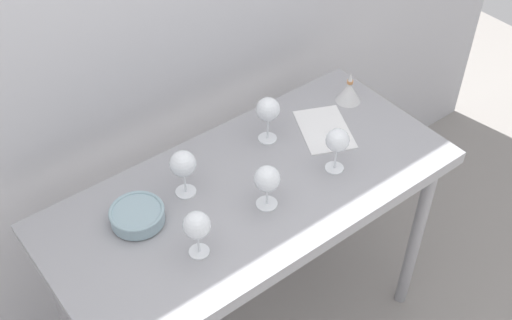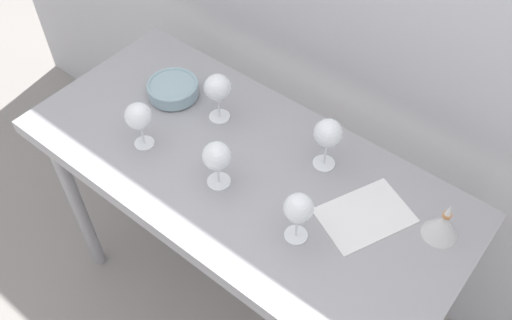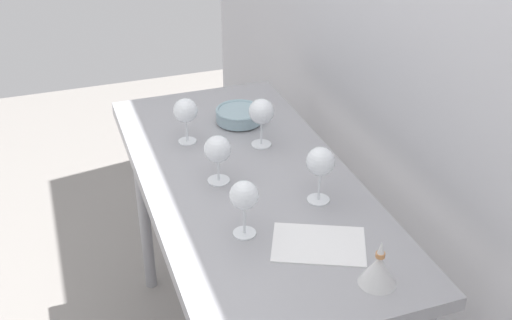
# 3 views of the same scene
# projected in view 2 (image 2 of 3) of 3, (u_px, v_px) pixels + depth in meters

# --- Properties ---
(ground_plane) EXTENTS (6.00, 6.00, 0.00)m
(ground_plane) POSITION_uv_depth(u_px,v_px,m) (247.00, 300.00, 2.34)
(ground_plane) COLOR gray
(steel_counter) EXTENTS (1.40, 0.65, 0.90)m
(steel_counter) POSITION_uv_depth(u_px,v_px,m) (242.00, 186.00, 1.74)
(steel_counter) COLOR #949499
(steel_counter) RESTS_ON ground_plane
(wine_glass_near_right) EXTENTS (0.08, 0.08, 0.17)m
(wine_glass_near_right) POSITION_uv_depth(u_px,v_px,m) (298.00, 209.00, 1.40)
(wine_glass_near_right) COLOR white
(wine_glass_near_right) RESTS_ON steel_counter
(wine_glass_near_center) EXTENTS (0.08, 0.08, 0.16)m
(wine_glass_near_center) POSITION_uv_depth(u_px,v_px,m) (217.00, 157.00, 1.53)
(wine_glass_near_center) COLOR white
(wine_glass_near_center) RESTS_ON steel_counter
(wine_glass_far_right) EXTENTS (0.09, 0.09, 0.18)m
(wine_glass_far_right) POSITION_uv_depth(u_px,v_px,m) (328.00, 135.00, 1.56)
(wine_glass_far_right) COLOR white
(wine_glass_far_right) RESTS_ON steel_counter
(wine_glass_near_left) EXTENTS (0.08, 0.08, 0.16)m
(wine_glass_near_left) POSITION_uv_depth(u_px,v_px,m) (139.00, 117.00, 1.63)
(wine_glass_near_left) COLOR white
(wine_glass_near_left) RESTS_ON steel_counter
(wine_glass_far_left) EXTENTS (0.09, 0.09, 0.17)m
(wine_glass_far_left) POSITION_uv_depth(u_px,v_px,m) (218.00, 89.00, 1.70)
(wine_glass_far_left) COLOR white
(wine_glass_far_left) RESTS_ON steel_counter
(tasting_sheet_upper) EXTENTS (0.26, 0.30, 0.00)m
(tasting_sheet_upper) POSITION_uv_depth(u_px,v_px,m) (365.00, 215.00, 1.53)
(tasting_sheet_upper) COLOR white
(tasting_sheet_upper) RESTS_ON steel_counter
(tasting_bowl) EXTENTS (0.17, 0.17, 0.06)m
(tasting_bowl) POSITION_uv_depth(u_px,v_px,m) (173.00, 89.00, 1.84)
(tasting_bowl) COLOR #4C4C4C
(tasting_bowl) RESTS_ON steel_counter
(decanter_funnel) EXTENTS (0.10, 0.10, 0.13)m
(decanter_funnel) POSITION_uv_depth(u_px,v_px,m) (443.00, 225.00, 1.46)
(decanter_funnel) COLOR silver
(decanter_funnel) RESTS_ON steel_counter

